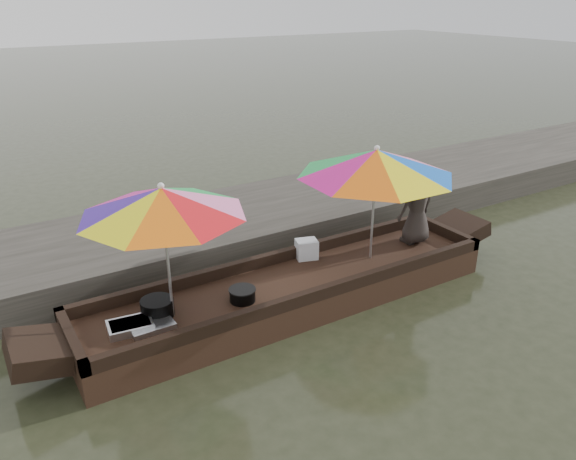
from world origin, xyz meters
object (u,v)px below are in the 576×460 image
cooking_pot (157,308)px  supply_bag (307,249)px  tray_scallop (151,325)px  vendor (417,204)px  charcoal_grill (242,295)px  tray_crayfish (130,326)px  umbrella_stern (373,204)px  boat_hull (292,293)px  umbrella_bow (167,253)px

cooking_pot → supply_bag: 2.24m
tray_scallop → supply_bag: supply_bag is taller
supply_bag → vendor: bearing=-12.8°
charcoal_grill → vendor: vendor is taller
tray_crayfish → charcoal_grill: bearing=-3.7°
tray_crayfish → tray_scallop: 0.22m
tray_crayfish → umbrella_stern: bearing=0.5°
tray_crayfish → supply_bag: size_ratio=1.66×
cooking_pot → charcoal_grill: size_ratio=1.23×
cooking_pot → charcoal_grill: (0.95, -0.21, -0.03)m
tray_crayfish → charcoal_grill: charcoal_grill is taller
boat_hull → tray_scallop: tray_scallop is taller
boat_hull → umbrella_stern: umbrella_stern is taller
umbrella_bow → tray_scallop: bearing=-159.5°
cooking_pot → vendor: size_ratio=0.32×
tray_crayfish → supply_bag: (2.56, 0.48, 0.09)m
boat_hull → umbrella_stern: bearing=0.0°
tray_scallop → charcoal_grill: size_ratio=1.55×
vendor → supply_bag: bearing=-15.5°
tray_crayfish → umbrella_stern: size_ratio=0.23×
umbrella_bow → vendor: bearing=1.3°
tray_scallop → vendor: (3.97, 0.19, 0.55)m
supply_bag → umbrella_stern: umbrella_stern is taller
tray_crayfish → vendor: 4.21m
boat_hull → umbrella_bow: size_ratio=3.06×
boat_hull → supply_bag: 0.74m
vendor → umbrella_bow: 3.69m
tray_crayfish → umbrella_stern: (3.30, 0.03, 0.73)m
umbrella_bow → umbrella_stern: size_ratio=0.87×
vendor → umbrella_stern: 0.90m
supply_bag → umbrella_bow: 2.22m
umbrella_bow → charcoal_grill: bearing=-7.9°
supply_bag → tray_crayfish: bearing=-169.4°
tray_scallop → cooking_pot: bearing=54.3°
boat_hull → umbrella_stern: 1.57m
boat_hull → supply_bag: (0.51, 0.45, 0.30)m
tray_crayfish → vendor: vendor is taller
tray_scallop → supply_bag: size_ratio=1.66×
umbrella_stern → cooking_pot: bearing=178.0°
boat_hull → vendor: 2.25m
vendor → umbrella_stern: bearing=2.8°
tray_crayfish → charcoal_grill: (1.30, -0.08, 0.03)m
tray_crayfish → supply_bag: bearing=10.6°
vendor → tray_scallop: bearing=0.0°
boat_hull → vendor: bearing=2.3°
supply_bag → boat_hull: bearing=-138.6°
cooking_pot → vendor: 3.85m
supply_bag → vendor: 1.71m
umbrella_bow → umbrella_stern: (2.81, 0.00, 0.00)m
tray_scallop → umbrella_stern: (3.10, 0.11, 0.74)m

